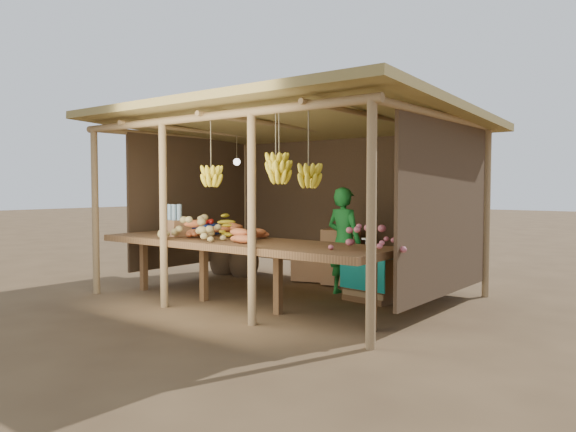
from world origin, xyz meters
The scene contains 13 objects.
ground centered at (0.00, 0.00, 0.00)m, with size 60.00×60.00×0.00m, color brown.
stall_structure centered at (0.08, 0.03, 1.92)m, with size 4.70×3.50×2.43m.
counter centered at (0.00, -0.95, 0.74)m, with size 3.90×1.05×0.80m.
potato_heap centered at (-0.51, -1.23, 0.98)m, with size 0.86×0.51×0.36m, color tan, non-canonical shape.
sweet_potato_heap centered at (-0.21, -0.88, 0.98)m, with size 1.09×0.66×0.36m, color #C56332, non-canonical shape.
onion_heap centered at (1.77, -0.94, 0.98)m, with size 0.73×0.44×0.35m, color #BA5A65, non-canonical shape.
banana_pile centered at (-0.62, -0.66, 0.97)m, with size 0.61×0.36×0.35m, color yellow, non-canonical shape.
tomato_basin centered at (-0.98, -0.55, 0.88)m, with size 0.38×0.38×0.20m.
bottle_box centered at (-1.06, -0.98, 0.96)m, with size 0.37×0.32×0.41m.
vendor centered at (0.57, 0.48, 0.71)m, with size 0.52×0.34×1.43m, color #1A7529.
tarp_crate centered at (1.06, 0.39, 0.33)m, with size 0.74×0.65×0.80m.
carton_stack centered at (-0.04, 1.06, 0.35)m, with size 1.16×0.55×0.80m.
burlap_sacks centered at (-1.75, 0.80, 0.29)m, with size 0.93×0.49×0.66m.
Camera 1 is at (4.54, -5.81, 1.44)m, focal length 35.00 mm.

